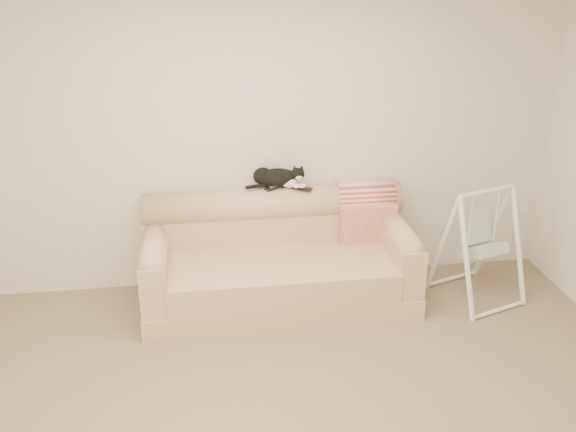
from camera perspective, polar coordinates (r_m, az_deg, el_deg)
The scene contains 8 objects.
ground_plane at distance 4.18m, azimuth 1.37°, elevation -18.44°, with size 5.00×5.00×0.00m, color #726552.
room_shell at distance 3.37m, azimuth 1.61°, elevation 1.42°, with size 5.04×4.04×2.60m.
sofa at distance 5.32m, azimuth -0.88°, elevation -4.00°, with size 2.20×0.93×0.90m.
remote_a at distance 5.32m, azimuth -1.16°, elevation 2.59°, with size 0.18×0.13×0.03m.
remote_b at distance 5.31m, azimuth 1.26°, elevation 2.50°, with size 0.17×0.13×0.02m.
tuxedo_cat at distance 5.30m, azimuth -0.96°, elevation 3.46°, with size 0.50×0.22×0.20m.
throw_blanket at distance 5.51m, azimuth 6.87°, elevation 1.08°, with size 0.48×0.38×0.58m.
baby_swing at distance 5.53m, azimuth 16.66°, elevation -2.38°, with size 0.76×0.79×0.98m.
Camera 1 is at (-0.54, -3.09, 2.77)m, focal length 40.00 mm.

